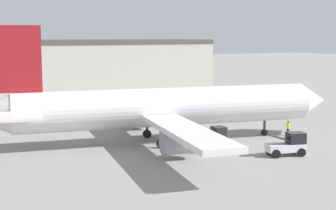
{
  "coord_description": "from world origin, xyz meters",
  "views": [
    {
      "loc": [
        -25.16,
        -46.14,
        11.1
      ],
      "look_at": [
        0.0,
        0.0,
        3.88
      ],
      "focal_mm": 55.0,
      "sensor_mm": 36.0,
      "label": 1
    }
  ],
  "objects_px": {
    "ground_crew_worker": "(288,128)",
    "belt_loader_truck": "(288,145)",
    "airplane": "(159,108)",
    "baggage_tug": "(214,140)"
  },
  "relations": [
    {
      "from": "ground_crew_worker",
      "to": "belt_loader_truck",
      "type": "distance_m",
      "value": 9.72
    },
    {
      "from": "ground_crew_worker",
      "to": "belt_loader_truck",
      "type": "height_order",
      "value": "belt_loader_truck"
    },
    {
      "from": "baggage_tug",
      "to": "belt_loader_truck",
      "type": "relative_size",
      "value": 0.73
    },
    {
      "from": "baggage_tug",
      "to": "belt_loader_truck",
      "type": "bearing_deg",
      "value": -38.19
    },
    {
      "from": "airplane",
      "to": "belt_loader_truck",
      "type": "relative_size",
      "value": 10.14
    },
    {
      "from": "airplane",
      "to": "ground_crew_worker",
      "type": "bearing_deg",
      "value": -3.16
    },
    {
      "from": "airplane",
      "to": "ground_crew_worker",
      "type": "xyz_separation_m",
      "value": [
        14.23,
        -3.57,
        -2.72
      ]
    },
    {
      "from": "ground_crew_worker",
      "to": "baggage_tug",
      "type": "relative_size",
      "value": 0.61
    },
    {
      "from": "ground_crew_worker",
      "to": "airplane",
      "type": "bearing_deg",
      "value": -158.95
    },
    {
      "from": "ground_crew_worker",
      "to": "baggage_tug",
      "type": "distance_m",
      "value": 11.73
    }
  ]
}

